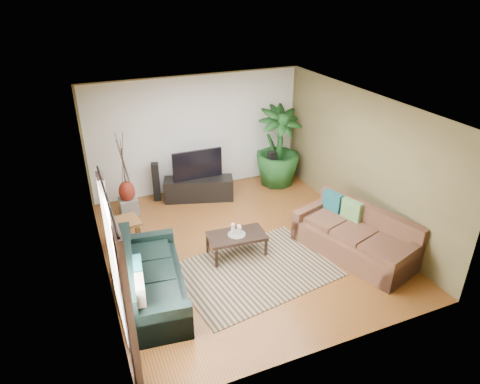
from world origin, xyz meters
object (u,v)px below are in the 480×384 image
tv_stand (199,189)px  sofa_right (355,234)px  speaker_right (271,170)px  side_table (127,233)px  sofa_left (153,276)px  speaker_left (156,182)px  vase (127,192)px  television (197,165)px  coffee_table (237,244)px  pedestal (129,206)px  potted_plant (278,147)px

tv_stand → sofa_right: bearing=-41.3°
speaker_right → side_table: size_ratio=1.72×
sofa_left → speaker_left: (0.80, 3.30, 0.02)m
tv_stand → vase: 1.62m
side_table → television: bearing=35.3°
sofa_left → sofa_right: size_ratio=0.96×
sofa_left → coffee_table: sofa_left is taller
sofa_right → vase: size_ratio=4.64×
pedestal → sofa_left: bearing=-91.8°
pedestal → side_table: bearing=-101.0°
potted_plant → pedestal: potted_plant is taller
tv_stand → speaker_right: (1.80, -0.08, 0.20)m
sofa_right → side_table: size_ratio=4.08×
sofa_left → coffee_table: bearing=-62.9°
speaker_right → sofa_right: bearing=-92.8°
coffee_table → tv_stand: (0.04, 2.36, 0.05)m
tv_stand → side_table: size_ratio=2.88×
tv_stand → side_table: side_table is taller
sofa_left → coffee_table: (1.65, 0.60, -0.21)m
pedestal → vase: vase is taller
sofa_right → speaker_left: speaker_left is taller
speaker_left → speaker_right: size_ratio=0.97×
sofa_right → speaker_right: speaker_right is taller
speaker_left → potted_plant: 2.97m
sofa_right → pedestal: (-3.53, 3.09, -0.24)m
sofa_right → potted_plant: (0.09, 3.24, 0.53)m
speaker_right → coffee_table: bearing=-134.2°
coffee_table → potted_plant: size_ratio=0.54×
sofa_right → television: (-1.93, 3.19, 0.42)m
speaker_left → vase: bearing=-137.8°
television → side_table: (-1.83, -1.30, -0.58)m
sofa_left → speaker_right: bearing=-43.3°
television → potted_plant: (2.02, 0.05, 0.11)m
television → speaker_left: size_ratio=1.27×
sofa_left → vase: size_ratio=4.44×
sofa_right → vase: (-3.53, 3.09, 0.11)m
sofa_left → television: (1.69, 2.98, 0.42)m
television → side_table: bearing=-144.7°
sofa_right → pedestal: sofa_right is taller
side_table → speaker_left: bearing=59.8°
pedestal → tv_stand: bearing=2.9°
sofa_right → television: 3.75m
sofa_right → television: size_ratio=1.93×
side_table → pedestal: bearing=79.0°
speaker_left → speaker_right: bearing=2.5°
tv_stand → potted_plant: size_ratio=0.81×
sofa_left → sofa_right: 3.63m
pedestal → side_table: 1.22m
sofa_left → potted_plant: (3.71, 3.03, 0.53)m
vase → speaker_left: bearing=30.8°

